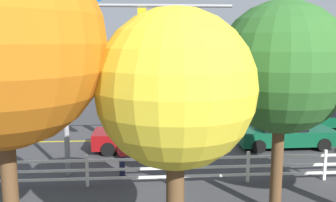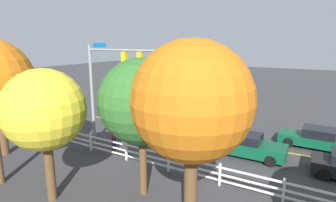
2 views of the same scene
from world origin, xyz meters
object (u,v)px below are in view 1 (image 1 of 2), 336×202
(car_4, at_px, (201,119))
(tree_3, at_px, (282,68))
(tree_5, at_px, (176,90))
(car_1, at_px, (142,136))
(tree_0, at_px, (0,44))
(car_0, at_px, (284,134))
(pedestrian, at_px, (122,153))
(car_2, at_px, (320,117))

(car_4, bearing_deg, tree_3, 96.48)
(tree_5, bearing_deg, car_1, -85.62)
(car_1, relative_size, tree_0, 0.65)
(car_0, xyz_separation_m, tree_5, (6.11, 9.12, 3.39))
(car_0, relative_size, tree_5, 0.78)
(pedestrian, distance_m, tree_0, 7.64)
(pedestrian, bearing_deg, tree_3, -55.83)
(tree_0, relative_size, tree_5, 1.22)
(car_4, bearing_deg, car_2, -175.61)
(car_1, bearing_deg, tree_0, -105.19)
(pedestrian, relative_size, tree_5, 0.29)
(tree_0, height_order, tree_5, tree_0)
(pedestrian, bearing_deg, car_1, 56.69)
(pedestrian, bearing_deg, car_4, 38.64)
(tree_3, bearing_deg, tree_5, 37.06)
(car_0, height_order, pedestrian, pedestrian)
(car_2, relative_size, tree_0, 0.61)
(car_2, height_order, tree_3, tree_3)
(car_1, xyz_separation_m, tree_0, (2.72, 9.55, 4.35))
(car_1, bearing_deg, car_0, 0.17)
(car_0, distance_m, tree_5, 11.49)
(car_0, relative_size, tree_3, 0.73)
(car_0, bearing_deg, car_4, 134.12)
(car_2, bearing_deg, tree_3, 59.04)
(car_0, distance_m, car_2, 5.13)
(car_1, xyz_separation_m, car_2, (-10.39, -3.61, -0.04))
(tree_5, bearing_deg, pedestrian, -75.63)
(car_2, height_order, car_4, car_4)
(car_4, height_order, tree_5, tree_5)
(tree_3, bearing_deg, pedestrian, -35.36)
(car_1, height_order, tree_5, tree_5)
(car_1, height_order, tree_3, tree_3)
(car_1, distance_m, car_2, 11.00)
(tree_5, bearing_deg, car_2, -127.13)
(tree_5, bearing_deg, tree_0, 6.09)
(car_4, height_order, tree_0, tree_0)
(car_2, bearing_deg, car_1, 20.16)
(car_2, height_order, tree_5, tree_5)
(tree_5, bearing_deg, tree_3, -142.94)
(tree_3, bearing_deg, car_0, -113.29)
(pedestrian, height_order, tree_5, tree_5)
(car_4, distance_m, tree_3, 10.84)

